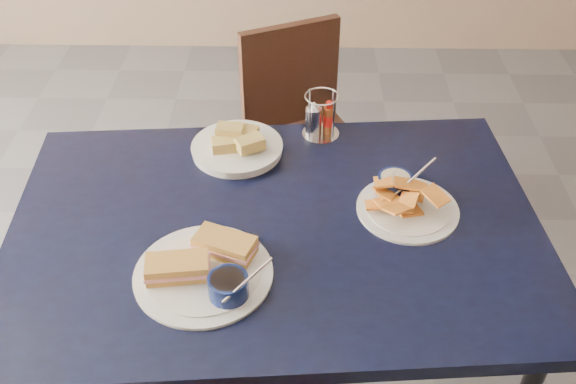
{
  "coord_description": "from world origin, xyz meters",
  "views": [
    {
      "loc": [
        0.3,
        -1.11,
        1.83
      ],
      "look_at": [
        0.27,
        0.11,
        0.82
      ],
      "focal_mm": 40.0,
      "sensor_mm": 36.0,
      "label": 1
    }
  ],
  "objects_px": {
    "sandwich_plate": "(207,268)",
    "plantain_plate": "(402,199)",
    "bread_basket": "(237,146)",
    "condiment_caddy": "(320,118)",
    "dining_table": "(276,241)",
    "chair_far": "(308,119)"
  },
  "relations": [
    {
      "from": "sandwich_plate",
      "to": "chair_far",
      "type": "bearing_deg",
      "value": 77.49
    },
    {
      "from": "dining_table",
      "to": "condiment_caddy",
      "type": "distance_m",
      "value": 0.43
    },
    {
      "from": "sandwich_plate",
      "to": "plantain_plate",
      "type": "xyz_separation_m",
      "value": [
        0.47,
        0.25,
        -0.0
      ]
    },
    {
      "from": "dining_table",
      "to": "condiment_caddy",
      "type": "relative_size",
      "value": 10.22
    },
    {
      "from": "chair_far",
      "to": "sandwich_plate",
      "type": "height_order",
      "value": "sandwich_plate"
    },
    {
      "from": "bread_basket",
      "to": "sandwich_plate",
      "type": "bearing_deg",
      "value": -93.57
    },
    {
      "from": "sandwich_plate",
      "to": "condiment_caddy",
      "type": "height_order",
      "value": "condiment_caddy"
    },
    {
      "from": "plantain_plate",
      "to": "bread_basket",
      "type": "distance_m",
      "value": 0.49
    },
    {
      "from": "chair_far",
      "to": "condiment_caddy",
      "type": "xyz_separation_m",
      "value": [
        0.03,
        -0.5,
        0.33
      ]
    },
    {
      "from": "dining_table",
      "to": "chair_far",
      "type": "relative_size",
      "value": 1.68
    },
    {
      "from": "sandwich_plate",
      "to": "plantain_plate",
      "type": "relative_size",
      "value": 1.25
    },
    {
      "from": "bread_basket",
      "to": "condiment_caddy",
      "type": "height_order",
      "value": "condiment_caddy"
    },
    {
      "from": "dining_table",
      "to": "bread_basket",
      "type": "bearing_deg",
      "value": 111.65
    },
    {
      "from": "chair_far",
      "to": "sandwich_plate",
      "type": "xyz_separation_m",
      "value": [
        -0.24,
        -1.07,
        0.3
      ]
    },
    {
      "from": "chair_far",
      "to": "plantain_plate",
      "type": "xyz_separation_m",
      "value": [
        0.23,
        -0.82,
        0.3
      ]
    },
    {
      "from": "dining_table",
      "to": "bread_basket",
      "type": "relative_size",
      "value": 5.43
    },
    {
      "from": "sandwich_plate",
      "to": "condiment_caddy",
      "type": "distance_m",
      "value": 0.63
    },
    {
      "from": "condiment_caddy",
      "to": "bread_basket",
      "type": "bearing_deg",
      "value": -158.35
    },
    {
      "from": "dining_table",
      "to": "condiment_caddy",
      "type": "height_order",
      "value": "condiment_caddy"
    },
    {
      "from": "sandwich_plate",
      "to": "condiment_caddy",
      "type": "bearing_deg",
      "value": 65.2
    },
    {
      "from": "chair_far",
      "to": "sandwich_plate",
      "type": "distance_m",
      "value": 1.14
    },
    {
      "from": "sandwich_plate",
      "to": "condiment_caddy",
      "type": "xyz_separation_m",
      "value": [
        0.26,
        0.57,
        0.03
      ]
    }
  ]
}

